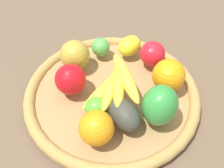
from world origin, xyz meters
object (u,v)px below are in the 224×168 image
lemon_0 (130,46)px  bell_pepper (160,105)px  orange_1 (169,75)px  lime_0 (101,47)px  apple_1 (70,79)px  orange_0 (96,128)px  apple_0 (75,55)px  apple_2 (152,54)px  lime_1 (96,108)px  banana_bunch (114,84)px  avocado (124,114)px

lemon_0 → bell_pepper: size_ratio=0.74×
orange_1 → lime_0: bearing=110.2°
apple_1 → lemon_0: bearing=9.9°
orange_0 → apple_0: 0.23m
orange_1 → lime_0: (-0.07, 0.19, -0.01)m
bell_pepper → apple_2: (0.10, 0.15, -0.01)m
apple_0 → lime_1: 0.17m
apple_0 → lime_1: apple_0 is taller
banana_bunch → lime_0: 0.15m
avocado → lime_1: bearing=128.2°
lemon_0 → apple_0: apple_0 is taller
bell_pepper → apple_2: 0.18m
bell_pepper → lime_0: bearing=66.9°
banana_bunch → lime_0: (0.05, 0.14, -0.01)m
banana_bunch → apple_1: bearing=136.9°
lemon_0 → orange_0: orange_0 is taller
apple_0 → orange_1: size_ratio=0.98×
apple_1 → orange_1: size_ratio=0.94×
apple_2 → lime_1: bearing=-162.7°
orange_1 → apple_2: 0.09m
bell_pepper → orange_1: size_ratio=1.21×
banana_bunch → lime_1: (-0.06, -0.03, -0.01)m
apple_1 → bell_pepper: bell_pepper is taller
lemon_0 → orange_1: 0.15m
apple_0 → avocado: (0.00, -0.22, -0.01)m
orange_1 → banana_bunch: bearing=159.0°
apple_0 → orange_1: orange_1 is taller
avocado → lime_0: 0.23m
lemon_0 → lime_1: (-0.19, -0.13, -0.00)m
orange_0 → lime_0: bearing=56.4°
banana_bunch → apple_1: 0.10m
apple_0 → avocado: bearing=-89.5°
banana_bunch → apple_0: banana_bunch is taller
apple_2 → lime_0: bearing=131.6°
orange_1 → lime_0: 0.20m
banana_bunch → lime_0: size_ratio=3.19×
apple_1 → lime_0: apple_1 is taller
lemon_0 → orange_1: orange_1 is taller
apple_1 → lime_1: (0.01, -0.10, -0.01)m
bell_pepper → avocado: (-0.07, 0.03, -0.02)m
apple_0 → orange_0: bearing=-107.2°
lemon_0 → lime_1: size_ratio=1.39×
avocado → apple_2: (0.17, 0.12, 0.00)m
apple_0 → bell_pepper: (0.07, -0.25, 0.01)m
lime_1 → avocado: avocado is taller
banana_bunch → apple_1: (-0.08, 0.07, -0.00)m
avocado → apple_1: bearing=109.0°
lemon_0 → orange_0: (-0.22, -0.18, 0.01)m
orange_0 → orange_1: size_ratio=0.93×
orange_0 → lime_1: orange_0 is taller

